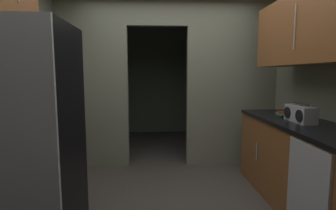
{
  "coord_description": "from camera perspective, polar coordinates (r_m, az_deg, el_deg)",
  "views": [
    {
      "loc": [
        -0.21,
        -2.58,
        1.44
      ],
      "look_at": [
        -0.06,
        0.34,
        1.09
      ],
      "focal_mm": 27.96,
      "sensor_mm": 36.0,
      "label": 1
    }
  ],
  "objects": [
    {
      "name": "refrigerator",
      "position": [
        2.48,
        -27.92,
        -5.98
      ],
      "size": [
        0.73,
        0.78,
        1.84
      ],
      "color": "black",
      "rests_on": "ground"
    },
    {
      "name": "book_stack",
      "position": [
        3.42,
        23.69,
        -1.83
      ],
      "size": [
        0.12,
        0.16,
        0.05
      ],
      "color": "#2D609E",
      "rests_on": "lower_cabinet_run"
    },
    {
      "name": "adjoining_room_shell",
      "position": [
        5.74,
        -0.81,
        5.6
      ],
      "size": [
        3.36,
        2.43,
        2.63
      ],
      "color": "slate",
      "rests_on": "ground"
    },
    {
      "name": "kitchen_partition",
      "position": [
        4.06,
        0.74,
        6.05
      ],
      "size": [
        3.36,
        0.12,
        2.63
      ],
      "color": "gray",
      "rests_on": "ground"
    },
    {
      "name": "dishwasher",
      "position": [
        2.55,
        27.93,
        -17.12
      ],
      "size": [
        0.02,
        0.56,
        0.87
      ],
      "color": "#B7BABC",
      "rests_on": "ground"
    },
    {
      "name": "lower_cabinet_run",
      "position": [
        3.17,
        27.45,
        -11.79
      ],
      "size": [
        0.66,
        2.12,
        0.93
      ],
      "color": "brown",
      "rests_on": "ground"
    },
    {
      "name": "upper_cabinet_counterside",
      "position": [
        3.06,
        28.97,
        14.64
      ],
      "size": [
        0.36,
        1.91,
        0.73
      ],
      "color": "brown"
    },
    {
      "name": "boombox",
      "position": [
        3.09,
        26.86,
        -1.74
      ],
      "size": [
        0.16,
        0.39,
        0.2
      ],
      "color": "#B2B2B7",
      "rests_on": "lower_cabinet_run"
    }
  ]
}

